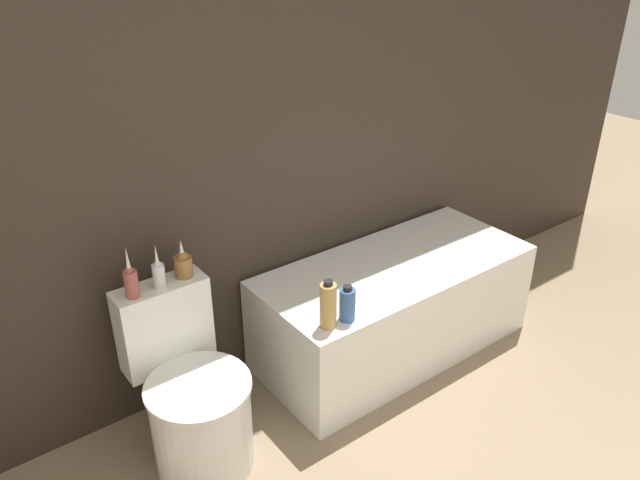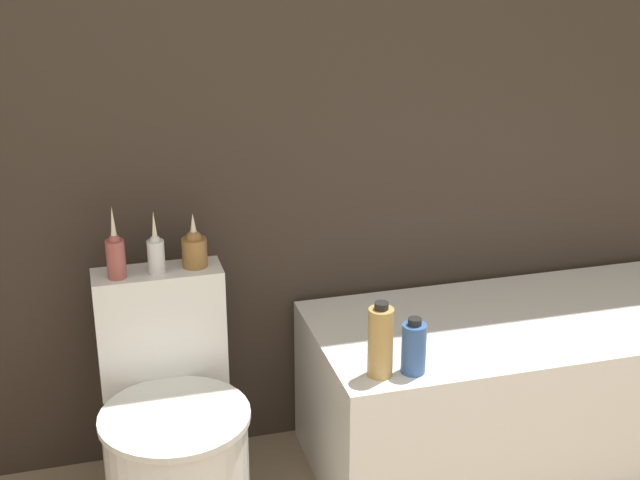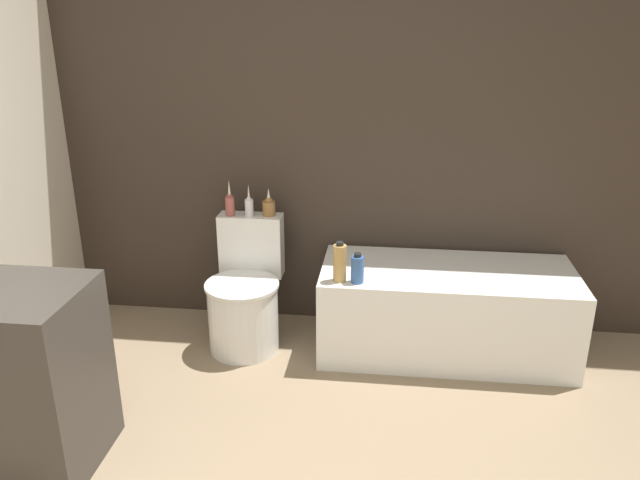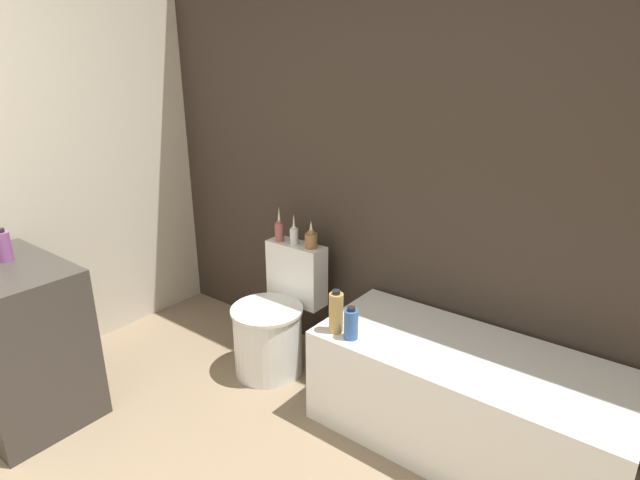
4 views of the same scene
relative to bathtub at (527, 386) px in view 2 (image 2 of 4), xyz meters
The scene contains 8 objects.
wall_back_tiled 1.35m from the bathtub, 154.33° to the left, with size 6.40×0.06×2.60m.
bathtub is the anchor object (origin of this frame).
toilet 1.21m from the bathtub, behind, with size 0.44×0.58×0.77m.
vase_gold 1.45m from the bathtub, behind, with size 0.06×0.06×0.23m.
vase_silver 1.34m from the bathtub, behind, with size 0.05×0.05×0.20m.
vase_bronze 1.23m from the bathtub, behind, with size 0.08×0.08×0.17m.
shampoo_bottle_tall 0.75m from the bathtub, 159.86° to the right, with size 0.07×0.07×0.23m.
shampoo_bottle_short 0.66m from the bathtub, 155.50° to the right, with size 0.07×0.07×0.17m.
Camera 2 is at (-0.61, -0.37, 1.82)m, focal length 50.00 mm.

